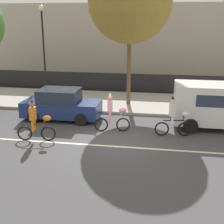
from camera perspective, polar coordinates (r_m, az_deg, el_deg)
ground_plane at (r=13.77m, az=0.55°, el=-5.49°), size 80.00×80.00×0.00m
road_centre_line at (r=13.31m, az=0.21°, el=-6.28°), size 36.00×0.14×0.01m
sidewalk_curb at (r=19.86m, az=3.50°, el=1.79°), size 60.00×5.00×0.15m
fence_line at (r=22.53m, az=4.33°, el=5.22°), size 40.00×0.08×1.40m
building_backdrop at (r=30.66m, az=7.91°, el=12.95°), size 28.00×8.00×6.42m
parade_cyclist_orange at (r=14.03m, az=-13.73°, el=-1.90°), size 1.71×0.51×1.92m
parade_cyclist_pink at (r=14.75m, az=0.08°, el=-0.46°), size 1.71×0.53×1.92m
parade_cyclist_zebra at (r=14.45m, az=11.30°, el=-1.18°), size 1.71×0.51×1.92m
parked_car_navy at (r=16.81m, az=-9.29°, el=1.27°), size 4.10×1.92×1.64m
street_lamp_post at (r=21.69m, az=-12.49°, el=13.20°), size 0.36×0.36×5.86m
street_tree_far_corner at (r=18.57m, az=3.30°, el=19.56°), size 4.74×4.74×8.34m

